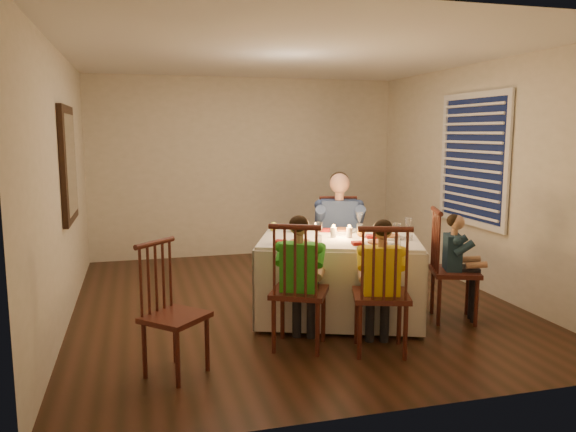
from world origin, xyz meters
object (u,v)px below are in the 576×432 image
object	(u,v)px
dining_table	(339,261)
chair_near_left	(299,347)
chair_adult	(338,294)
adult	(338,294)
chair_end	(453,320)
serving_bowl	(298,229)
child_yellow	(379,351)
child_teal	(453,320)
child_green	(299,347)
chair_near_right	(379,351)
chair_extra	(177,374)

from	to	relation	value
dining_table	chair_near_left	bearing A→B (deg)	-112.20
chair_adult	adult	bearing A→B (deg)	0.00
chair_end	serving_bowl	distance (m)	1.77
child_yellow	chair_adult	bearing A→B (deg)	-80.37
child_teal	chair_end	bearing A→B (deg)	0.00
chair_adult	chair_near_left	xyz separation A→B (m)	(-0.87, -1.41, 0.00)
child_green	child_yellow	xyz separation A→B (m)	(0.62, -0.27, 0.00)
chair_near_right	child_yellow	xyz separation A→B (m)	(0.00, 0.00, 0.00)
child_yellow	chair_near_left	bearing A→B (deg)	-5.40
dining_table	chair_near_right	xyz separation A→B (m)	(0.03, -0.91, -0.57)
child_teal	child_yellow	bearing A→B (deg)	138.14
chair_extra	child_yellow	world-z (taller)	child_yellow
chair_near_left	chair_adult	bearing A→B (deg)	-95.04
adult	chair_end	bearing A→B (deg)	-39.61
adult	child_yellow	bearing A→B (deg)	-82.38
chair_extra	serving_bowl	distance (m)	2.08
child_yellow	serving_bowl	size ratio (longest dim) A/B	5.31
chair_near_right	chair_extra	size ratio (longest dim) A/B	1.08
adult	child_teal	distance (m)	1.37
chair_near_right	child_green	xyz separation A→B (m)	(-0.62, 0.27, 0.00)
adult	chair_extra	bearing A→B (deg)	-122.49
child_green	serving_bowl	xyz separation A→B (m)	(0.30, 1.07, 0.83)
chair_adult	child_yellow	world-z (taller)	child_yellow
chair_near_left	child_yellow	xyz separation A→B (m)	(0.62, -0.27, 0.00)
serving_bowl	child_teal	bearing A→B (deg)	-30.30
chair_end	child_teal	xyz separation A→B (m)	(0.00, 0.00, 0.00)
dining_table	child_teal	xyz separation A→B (m)	(1.05, -0.36, -0.57)
dining_table	chair_end	bearing A→B (deg)	1.47
chair_adult	chair_near_right	xyz separation A→B (m)	(-0.25, -1.68, 0.00)
chair_near_right	chair_near_left	bearing A→B (deg)	-5.40
chair_near_left	adult	world-z (taller)	adult
serving_bowl	chair_end	bearing A→B (deg)	-30.30
chair_adult	chair_near_right	distance (m)	1.70
adult	child_teal	size ratio (longest dim) A/B	1.32
chair_near_left	child_yellow	bearing A→B (deg)	-176.81
chair_adult	chair_near_left	distance (m)	1.66
dining_table	chair_extra	size ratio (longest dim) A/B	1.80
chair_near_right	chair_extra	world-z (taller)	chair_near_right
child_yellow	serving_bowl	distance (m)	1.61
chair_extra	child_green	bearing A→B (deg)	-29.90
chair_near_right	child_yellow	distance (m)	0.00
child_green	chair_near_right	bearing A→B (deg)	-176.81
chair_extra	child_green	xyz separation A→B (m)	(1.05, 0.28, 0.00)
chair_adult	child_yellow	size ratio (longest dim) A/B	0.97
dining_table	serving_bowl	xyz separation A→B (m)	(-0.29, 0.42, 0.26)
chair_adult	chair_extra	bearing A→B (deg)	-122.49
chair_end	child_teal	size ratio (longest dim) A/B	1.05
child_green	serving_bowl	bearing A→B (deg)	-78.86
chair_end	chair_near_left	bearing A→B (deg)	119.53
dining_table	chair_extra	bearing A→B (deg)	-130.10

